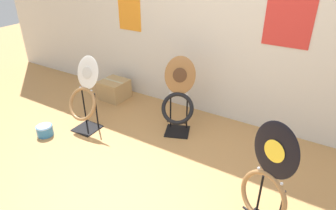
% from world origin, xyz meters
% --- Properties ---
extents(wall_back, '(8.00, 0.07, 2.60)m').
position_xyz_m(wall_back, '(0.00, 1.94, 1.30)').
color(wall_back, silver).
rests_on(wall_back, ground_plane).
extents(toilet_seat_display_woodgrain, '(0.47, 0.47, 0.88)m').
position_xyz_m(toilet_seat_display_woodgrain, '(-0.37, 1.33, 0.43)').
color(toilet_seat_display_woodgrain, black).
rests_on(toilet_seat_display_woodgrain, ground_plane).
extents(toilet_seat_display_jazz_black, '(0.41, 0.37, 0.96)m').
position_xyz_m(toilet_seat_display_jazz_black, '(0.87, 0.43, 0.47)').
color(toilet_seat_display_jazz_black, black).
rests_on(toilet_seat_display_jazz_black, ground_plane).
extents(toilet_seat_display_white_plain, '(0.40, 0.35, 0.87)m').
position_xyz_m(toilet_seat_display_white_plain, '(-1.33, 0.80, 0.41)').
color(toilet_seat_display_white_plain, black).
rests_on(toilet_seat_display_white_plain, ground_plane).
extents(paint_can, '(0.19, 0.19, 0.13)m').
position_xyz_m(paint_can, '(-1.65, 0.42, 0.07)').
color(paint_can, teal).
rests_on(paint_can, ground_plane).
extents(storage_box, '(0.36, 0.36, 0.27)m').
position_xyz_m(storage_box, '(-1.58, 1.59, 0.14)').
color(storage_box, tan).
rests_on(storage_box, ground_plane).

